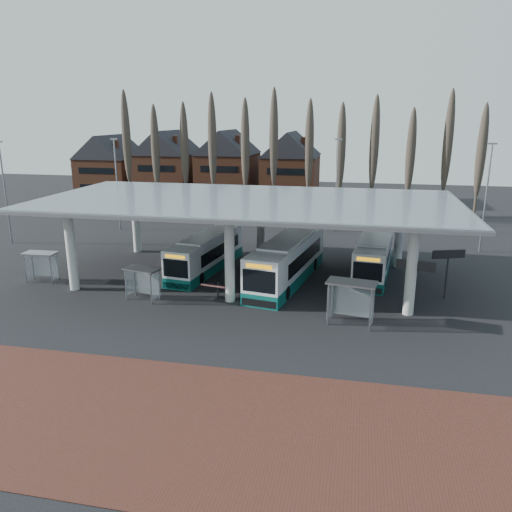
% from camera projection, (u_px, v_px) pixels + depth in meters
% --- Properties ---
extents(ground, '(140.00, 140.00, 0.00)m').
position_uv_depth(ground, '(221.00, 314.00, 32.64)').
color(ground, black).
rests_on(ground, ground).
extents(brick_strip, '(70.00, 10.00, 0.03)m').
position_uv_depth(brick_strip, '(145.00, 419.00, 21.32)').
color(brick_strip, '#522921').
rests_on(brick_strip, ground).
extents(station_canopy, '(32.00, 16.00, 6.34)m').
position_uv_depth(station_canopy, '(247.00, 207.00, 38.64)').
color(station_canopy, beige).
rests_on(station_canopy, ground).
extents(poplar_row, '(45.10, 1.10, 14.50)m').
position_uv_depth(poplar_row, '(291.00, 147.00, 61.37)').
color(poplar_row, '#473D33').
rests_on(poplar_row, ground).
extents(townhouse_row, '(36.80, 10.30, 12.25)m').
position_uv_depth(townhouse_row, '(198.00, 161.00, 75.58)').
color(townhouse_row, brown).
rests_on(townhouse_row, ground).
extents(lamp_post_a, '(0.80, 0.16, 10.17)m').
position_uv_depth(lamp_post_a, '(117.00, 183.00, 55.45)').
color(lamp_post_a, slate).
rests_on(lamp_post_a, ground).
extents(lamp_post_b, '(0.80, 0.16, 10.17)m').
position_uv_depth(lamp_post_b, '(337.00, 184.00, 54.53)').
color(lamp_post_b, slate).
rests_on(lamp_post_b, ground).
extents(lamp_post_c, '(0.80, 0.16, 10.17)m').
position_uv_depth(lamp_post_c, '(486.00, 196.00, 46.14)').
color(lamp_post_c, slate).
rests_on(lamp_post_c, ground).
extents(lamp_post_d, '(0.80, 0.16, 10.17)m').
position_uv_depth(lamp_post_d, '(5.00, 191.00, 49.47)').
color(lamp_post_d, slate).
rests_on(lamp_post_d, ground).
extents(bus_1, '(3.71, 11.10, 3.03)m').
position_uv_depth(bus_1, '(207.00, 253.00, 41.76)').
color(bus_1, silver).
rests_on(bus_1, ground).
extents(bus_2, '(4.67, 12.72, 3.46)m').
position_uv_depth(bus_2, '(288.00, 261.00, 38.79)').
color(bus_2, silver).
rests_on(bus_2, ground).
extents(bus_3, '(3.55, 11.32, 3.09)m').
position_uv_depth(bus_3, '(374.00, 255.00, 41.01)').
color(bus_3, silver).
rests_on(bus_3, ground).
extents(shelter_0, '(2.59, 1.37, 2.35)m').
position_uv_depth(shelter_0, '(42.00, 260.00, 38.73)').
color(shelter_0, gray).
rests_on(shelter_0, ground).
extents(shelter_1, '(2.70, 1.76, 2.31)m').
position_uv_depth(shelter_1, '(143.00, 276.00, 34.86)').
color(shelter_1, gray).
rests_on(shelter_1, ground).
extents(shelter_2, '(3.20, 1.96, 2.78)m').
position_uv_depth(shelter_2, '(352.00, 293.00, 30.64)').
color(shelter_2, gray).
rests_on(shelter_2, ground).
extents(info_sign_0, '(2.42, 0.65, 3.64)m').
position_uv_depth(info_sign_0, '(415.00, 270.00, 31.73)').
color(info_sign_0, black).
rests_on(info_sign_0, ground).
extents(info_sign_1, '(2.29, 0.95, 3.56)m').
position_uv_depth(info_sign_1, '(448.00, 258.00, 34.63)').
color(info_sign_1, black).
rests_on(info_sign_1, ground).
extents(barrier, '(2.29, 0.82, 1.16)m').
position_uv_depth(barrier, '(216.00, 287.00, 35.07)').
color(barrier, black).
rests_on(barrier, ground).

